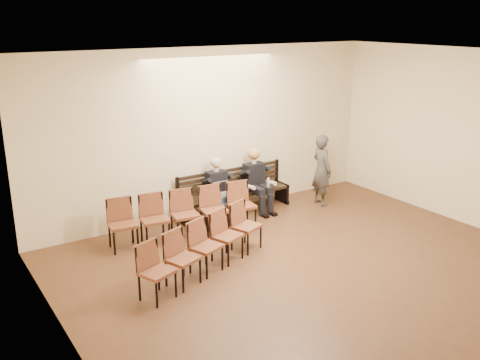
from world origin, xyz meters
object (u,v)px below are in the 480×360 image
at_px(bag, 212,222).
at_px(chair_row_front, 185,215).
at_px(bench, 235,202).
at_px(chair_row_back, 206,247).
at_px(laptop, 225,195).
at_px(water_bottle, 268,188).
at_px(seated_man, 219,190).
at_px(seated_woman, 257,182).
at_px(passerby, 322,165).

distance_m(bag, chair_row_front, 0.76).
relative_size(bench, bag, 6.96).
height_order(bench, chair_row_back, chair_row_back).
xyz_separation_m(laptop, water_bottle, (1.03, -0.09, -0.02)).
bearing_deg(seated_man, chair_row_back, -125.92).
relative_size(bench, seated_woman, 2.02).
xyz_separation_m(seated_man, laptop, (0.02, -0.21, -0.06)).
distance_m(chair_row_front, chair_row_back, 1.49).
bearing_deg(bag, bench, 30.46).
xyz_separation_m(water_bottle, chair_row_back, (-2.47, -1.67, -0.12)).
relative_size(chair_row_front, chair_row_back, 1.06).
distance_m(seated_woman, chair_row_back, 3.09).
xyz_separation_m(bench, bag, (-0.87, -0.51, -0.09)).
xyz_separation_m(bench, laptop, (-0.46, -0.33, 0.35)).
distance_m(seated_man, seated_woman, 0.95).
height_order(bench, seated_man, seated_man).
bearing_deg(chair_row_back, laptop, 30.69).
xyz_separation_m(bag, chair_row_front, (-0.68, -0.14, 0.33)).
bearing_deg(laptop, water_bottle, -0.48).
bearing_deg(seated_man, bag, -135.06).
distance_m(laptop, bag, 0.63).
bearing_deg(bag, chair_row_front, -168.20).
height_order(seated_man, bag, seated_man).
bearing_deg(bench, water_bottle, -36.43).
distance_m(water_bottle, chair_row_back, 2.99).
relative_size(bench, passerby, 1.42).
bearing_deg(bag, passerby, -1.89).
xyz_separation_m(seated_man, water_bottle, (1.04, -0.30, -0.07)).
relative_size(seated_man, chair_row_back, 0.47).
bearing_deg(chair_row_back, passerby, 1.42).
bearing_deg(bag, water_bottle, 3.55).
bearing_deg(seated_woman, chair_row_back, -140.34).
height_order(bag, chair_row_back, chair_row_back).
xyz_separation_m(seated_woman, bag, (-1.34, -0.39, -0.51)).
bearing_deg(passerby, seated_woman, 77.51).
height_order(seated_man, water_bottle, seated_man).
xyz_separation_m(bench, seated_man, (-0.48, -0.12, 0.41)).
bearing_deg(laptop, chair_row_back, -124.55).
bearing_deg(laptop, seated_woman, 17.24).
distance_m(seated_man, laptop, 0.21).
bearing_deg(laptop, seated_man, 100.01).
relative_size(seated_man, chair_row_front, 0.44).
relative_size(passerby, chair_row_back, 0.68).
height_order(seated_woman, bag, seated_woman).
distance_m(seated_man, passerby, 2.44).
bearing_deg(chair_row_back, bag, 36.75).
distance_m(bag, chair_row_back, 1.92).
xyz_separation_m(water_bottle, chair_row_front, (-2.11, -0.23, -0.09)).
relative_size(water_bottle, passerby, 0.12).
height_order(chair_row_front, chair_row_back, chair_row_front).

